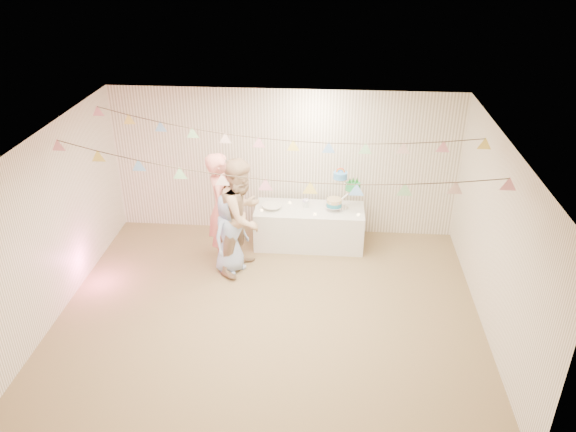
# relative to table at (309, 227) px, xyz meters

# --- Properties ---
(floor) EXTENTS (6.00, 6.00, 0.00)m
(floor) POSITION_rel_table_xyz_m (-0.47, -1.97, -0.35)
(floor) COLOR olive
(floor) RESTS_ON ground
(ceiling) EXTENTS (6.00, 6.00, 0.00)m
(ceiling) POSITION_rel_table_xyz_m (-0.47, -1.97, 2.25)
(ceiling) COLOR silver
(ceiling) RESTS_ON ground
(back_wall) EXTENTS (6.00, 6.00, 0.00)m
(back_wall) POSITION_rel_table_xyz_m (-0.47, 0.53, 0.95)
(back_wall) COLOR white
(back_wall) RESTS_ON ground
(front_wall) EXTENTS (6.00, 6.00, 0.00)m
(front_wall) POSITION_rel_table_xyz_m (-0.47, -4.47, 0.95)
(front_wall) COLOR white
(front_wall) RESTS_ON ground
(left_wall) EXTENTS (5.00, 5.00, 0.00)m
(left_wall) POSITION_rel_table_xyz_m (-3.47, -1.97, 0.95)
(left_wall) COLOR white
(left_wall) RESTS_ON ground
(right_wall) EXTENTS (5.00, 5.00, 0.00)m
(right_wall) POSITION_rel_table_xyz_m (2.53, -1.97, 0.95)
(right_wall) COLOR white
(right_wall) RESTS_ON ground
(table) EXTENTS (1.85, 0.74, 0.69)m
(table) POSITION_rel_table_xyz_m (0.00, 0.00, 0.00)
(table) COLOR silver
(table) RESTS_ON floor
(cake_stand) EXTENTS (0.63, 0.37, 0.70)m
(cake_stand) POSITION_rel_table_xyz_m (0.55, 0.05, 0.75)
(cake_stand) COLOR silver
(cake_stand) RESTS_ON table
(cake_bottom) EXTENTS (0.31, 0.31, 0.15)m
(cake_bottom) POSITION_rel_table_xyz_m (0.40, -0.01, 0.49)
(cake_bottom) COLOR teal
(cake_bottom) RESTS_ON cake_stand
(cake_middle) EXTENTS (0.27, 0.27, 0.22)m
(cake_middle) POSITION_rel_table_xyz_m (0.73, 0.14, 0.76)
(cake_middle) COLOR green
(cake_middle) RESTS_ON cake_stand
(cake_top_tier) EXTENTS (0.25, 0.25, 0.19)m
(cake_top_tier) POSITION_rel_table_xyz_m (0.49, 0.02, 1.03)
(cake_top_tier) COLOR #458FDB
(cake_top_tier) RESTS_ON cake_stand
(platter) EXTENTS (0.33, 0.33, 0.02)m
(platter) POSITION_rel_table_xyz_m (-0.64, -0.05, 0.41)
(platter) COLOR white
(platter) RESTS_ON table
(posy) EXTENTS (0.14, 0.14, 0.16)m
(posy) POSITION_rel_table_xyz_m (-0.07, 0.05, 0.48)
(posy) COLOR white
(posy) RESTS_ON table
(person_adult_a) EXTENTS (0.50, 0.72, 1.89)m
(person_adult_a) POSITION_rel_table_xyz_m (-1.38, -0.60, 0.60)
(person_adult_a) COLOR #E58277
(person_adult_a) RESTS_ON floor
(person_adult_b) EXTENTS (1.00, 1.12, 1.89)m
(person_adult_b) POSITION_rel_table_xyz_m (-1.02, -0.84, 0.60)
(person_adult_b) COLOR tan
(person_adult_b) RESTS_ON floor
(person_child) EXTENTS (0.72, 0.78, 1.34)m
(person_child) POSITION_rel_table_xyz_m (-1.21, -0.91, 0.32)
(person_child) COLOR #94A7D2
(person_child) RESTS_ON floor
(bunting_back) EXTENTS (5.60, 1.10, 0.40)m
(bunting_back) POSITION_rel_table_xyz_m (-0.47, -0.87, 2.00)
(bunting_back) COLOR pink
(bunting_back) RESTS_ON ceiling
(bunting_front) EXTENTS (5.60, 0.90, 0.36)m
(bunting_front) POSITION_rel_table_xyz_m (-0.47, -2.17, 1.97)
(bunting_front) COLOR #72A5E5
(bunting_front) RESTS_ON ceiling
(tealight_0) EXTENTS (0.04, 0.04, 0.03)m
(tealight_0) POSITION_rel_table_xyz_m (-0.80, -0.15, 0.36)
(tealight_0) COLOR #FFD88C
(tealight_0) RESTS_ON table
(tealight_1) EXTENTS (0.04, 0.04, 0.03)m
(tealight_1) POSITION_rel_table_xyz_m (-0.35, 0.18, 0.36)
(tealight_1) COLOR #FFD88C
(tealight_1) RESTS_ON table
(tealight_2) EXTENTS (0.04, 0.04, 0.03)m
(tealight_2) POSITION_rel_table_xyz_m (0.10, -0.22, 0.36)
(tealight_2) COLOR #FFD88C
(tealight_2) RESTS_ON table
(tealight_3) EXTENTS (0.04, 0.04, 0.03)m
(tealight_3) POSITION_rel_table_xyz_m (0.35, 0.22, 0.36)
(tealight_3) COLOR #FFD88C
(tealight_3) RESTS_ON table
(tealight_4) EXTENTS (0.04, 0.04, 0.03)m
(tealight_4) POSITION_rel_table_xyz_m (0.82, -0.18, 0.36)
(tealight_4) COLOR #FFD88C
(tealight_4) RESTS_ON table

